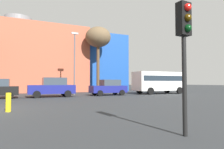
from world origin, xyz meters
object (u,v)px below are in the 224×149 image
(parked_car_4, at_px, (109,87))
(bare_tree_1, at_px, (98,38))
(parked_car_3, at_px, (52,87))
(traffic_light_near_right, at_px, (184,37))
(bollard_yellow_0, at_px, (8,102))
(street_lamp, at_px, (75,59))
(white_bus, at_px, (159,81))

(parked_car_4, xyz_separation_m, bare_tree_1, (1.12, 6.34, 6.94))
(parked_car_3, distance_m, parked_car_4, 6.03)
(traffic_light_near_right, bearing_deg, parked_car_3, -179.13)
(traffic_light_near_right, height_order, bollard_yellow_0, traffic_light_near_right)
(traffic_light_near_right, xyz_separation_m, street_lamp, (1.59, 18.61, 1.52))
(parked_car_4, bearing_deg, bollard_yellow_0, 44.85)
(white_bus, xyz_separation_m, street_lamp, (-10.30, 2.38, 2.52))
(bare_tree_1, bearing_deg, traffic_light_near_right, -104.82)
(traffic_light_near_right, bearing_deg, street_lamp, 171.65)
(traffic_light_near_right, relative_size, bollard_yellow_0, 3.90)
(parked_car_3, relative_size, parked_car_4, 1.10)
(white_bus, height_order, bare_tree_1, bare_tree_1)
(white_bus, height_order, street_lamp, street_lamp)
(bare_tree_1, height_order, bollard_yellow_0, bare_tree_1)
(traffic_light_near_right, distance_m, bollard_yellow_0, 8.43)
(white_bus, distance_m, traffic_light_near_right, 20.14)
(street_lamp, bearing_deg, bare_tree_1, 41.16)
(bollard_yellow_0, xyz_separation_m, street_lamp, (6.10, 11.82, 3.69))
(white_bus, relative_size, street_lamp, 0.94)
(parked_car_3, distance_m, street_lamp, 4.97)
(white_bus, bearing_deg, parked_car_4, 1.37)
(parked_car_3, bearing_deg, street_lamp, -137.74)
(bollard_yellow_0, bearing_deg, traffic_light_near_right, -56.41)
(bare_tree_1, bearing_deg, parked_car_3, -138.40)
(parked_car_3, bearing_deg, bollard_yellow_0, 70.46)
(parked_car_3, distance_m, bollard_yellow_0, 9.85)
(white_bus, bearing_deg, parked_car_3, 0.74)
(white_bus, relative_size, bollard_yellow_0, 7.45)
(traffic_light_near_right, relative_size, street_lamp, 0.49)
(traffic_light_near_right, distance_m, street_lamp, 18.74)
(parked_car_4, xyz_separation_m, white_bus, (7.08, 0.17, 0.76))
(parked_car_3, relative_size, street_lamp, 0.60)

